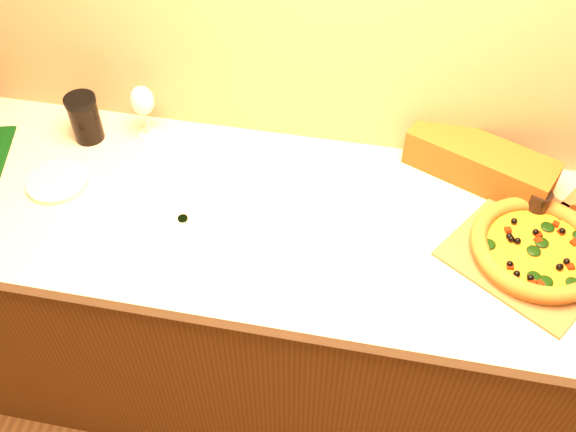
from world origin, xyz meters
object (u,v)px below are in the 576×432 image
(pepper_grinder, at_px, (538,203))
(wine_glass, at_px, (142,102))
(side_plate, at_px, (57,182))
(pizza, at_px, (538,248))
(pizza_peel, at_px, (537,245))
(dark_jar, at_px, (85,118))

(pepper_grinder, xyz_separation_m, wine_glass, (-1.10, 0.11, 0.08))
(side_plate, bearing_deg, pizza, -0.33)
(pizza, bearing_deg, pepper_grinder, 87.78)
(pepper_grinder, xyz_separation_m, side_plate, (-1.28, -0.13, -0.04))
(pizza_peel, xyz_separation_m, wine_glass, (-1.11, 0.22, 0.12))
(pepper_grinder, distance_m, dark_jar, 1.27)
(dark_jar, bearing_deg, pizza, -9.36)
(wine_glass, height_order, side_plate, wine_glass)
(wine_glass, bearing_deg, pizza, -13.03)
(side_plate, bearing_deg, pizza_peel, 1.15)
(pepper_grinder, distance_m, wine_glass, 1.11)
(wine_glass, bearing_deg, dark_jar, -164.63)
(pepper_grinder, bearing_deg, wine_glass, 174.13)
(dark_jar, bearing_deg, pizza_peel, -7.84)
(pizza, relative_size, wine_glass, 1.93)
(pizza_peel, bearing_deg, pizza, -71.22)
(pizza, xyz_separation_m, pepper_grinder, (0.01, 0.14, 0.02))
(pizza, height_order, pepper_grinder, pepper_grinder)
(dark_jar, height_order, side_plate, dark_jar)
(pizza, bearing_deg, pizza_peel, 75.36)
(pepper_grinder, height_order, wine_glass, wine_glass)
(pizza_peel, bearing_deg, side_plate, -145.44)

